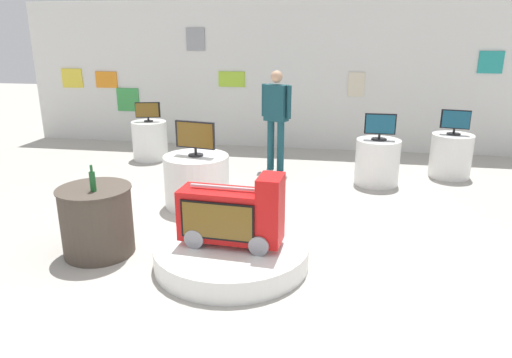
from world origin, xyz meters
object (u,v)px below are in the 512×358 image
Objects in this scene: tv_on_far_right at (148,111)px; tv_on_center_rear at (380,126)px; display_pedestal_left_rear at (451,156)px; tv_on_left_rear at (455,121)px; main_display_pedestal at (232,254)px; side_table_round at (97,220)px; display_pedestal_right_rear at (197,181)px; display_pedestal_far_right at (150,140)px; bottle_on_side_table at (93,181)px; display_pedestal_center_rear at (377,162)px; shopper_browsing_near_truck at (276,113)px; tv_on_right_rear at (195,137)px; novelty_firetruck_tv at (233,216)px.

tv_on_center_rear is at bearing -11.51° from tv_on_far_right.
display_pedestal_left_rear is 0.57m from tv_on_left_rear.
side_table_round is at bearing 179.38° from main_display_pedestal.
display_pedestal_right_rear and display_pedestal_far_right have the same top height.
tv_on_far_right reaches higher than bottle_on_side_table.
tv_on_far_right reaches higher than display_pedestal_center_rear.
display_pedestal_right_rear is at bearing 70.75° from bottle_on_side_table.
display_pedestal_left_rear and display_pedestal_far_right have the same top height.
shopper_browsing_near_truck is (-2.88, -0.10, 0.07)m from tv_on_left_rear.
tv_on_right_rear is (-2.50, -1.40, 0.62)m from display_pedestal_center_rear.
side_table_round is (0.93, -3.81, 0.03)m from display_pedestal_far_right.
display_pedestal_center_rear is at bearing 60.91° from main_display_pedestal.
tv_on_center_rear is 2.87m from tv_on_right_rear.
display_pedestal_left_rear is at bearing -2.52° from display_pedestal_far_right.
bottle_on_side_table is (-1.42, -0.08, 0.74)m from main_display_pedestal.
shopper_browsing_near_truck is (0.01, 3.49, 0.88)m from main_display_pedestal.
shopper_browsing_near_truck is (2.41, -0.34, 0.64)m from display_pedestal_far_right.
display_pedestal_far_right is 0.91× the size of side_table_round.
tv_on_far_right is (-4.07, 0.83, 0.55)m from display_pedestal_center_rear.
bottle_on_side_table is (0.05, -0.09, 0.48)m from side_table_round.
main_display_pedestal is 3.52m from tv_on_center_rear.
tv_on_left_rear is 4.26m from display_pedestal_right_rear.
display_pedestal_center_rear is 0.80× the size of display_pedestal_right_rear.
main_display_pedestal is 1.61m from bottle_on_side_table.
tv_on_left_rear is 0.63× the size of display_pedestal_far_right.
shopper_browsing_near_truck reaches higher than side_table_round.
display_pedestal_right_rear is (-3.72, -2.00, 0.00)m from display_pedestal_left_rear.
shopper_browsing_near_truck is (-2.88, -0.10, 0.64)m from display_pedestal_left_rear.
bottle_on_side_table is at bearing -177.21° from novelty_firetruck_tv.
shopper_browsing_near_truck is (1.43, 3.57, 0.13)m from bottle_on_side_table.
display_pedestal_far_right is (-5.29, 0.24, -0.57)m from tv_on_left_rear.
shopper_browsing_near_truck is at bearing 89.91° from main_display_pedestal.
tv_on_far_right is at bearing 168.54° from display_pedestal_center_rear.
novelty_firetruck_tv is 1.50× the size of display_pedestal_center_rear.
display_pedestal_far_right is 0.55m from tv_on_far_right.
display_pedestal_center_rear is 1.85m from shopper_browsing_near_truck.
side_table_round is (-0.64, -1.58, -0.59)m from tv_on_right_rear.
bottle_on_side_table reaches higher than display_pedestal_left_rear.
display_pedestal_right_rear is at bearing -150.87° from tv_on_center_rear.
main_display_pedestal is 3.40× the size of tv_on_center_rear.
display_pedestal_far_right is 2.52m from shopper_browsing_near_truck.
side_table_round is (-4.36, -3.58, 0.03)m from display_pedestal_left_rear.
tv_on_right_rear reaches higher than display_pedestal_center_rear.
tv_on_far_right is 2.44m from shopper_browsing_near_truck.
bottle_on_side_table reaches higher than novelty_firetruck_tv.
display_pedestal_far_right is 0.42× the size of shopper_browsing_near_truck.
main_display_pedestal is at bearing 157.80° from novelty_firetruck_tv.
display_pedestal_right_rear is 2.73m from display_pedestal_far_right.
main_display_pedestal is 2.25× the size of display_pedestal_left_rear.
tv_on_right_rear reaches higher than display_pedestal_far_right.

